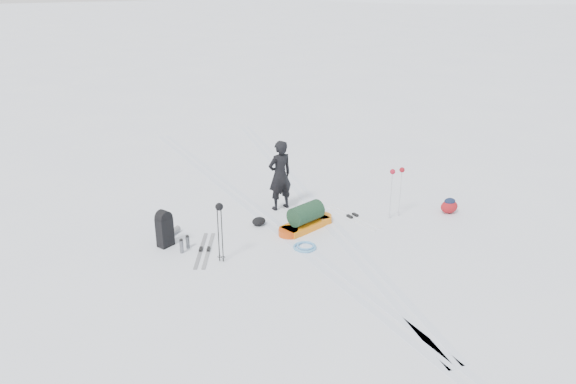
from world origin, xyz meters
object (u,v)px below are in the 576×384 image
(expedition_rucksack, at_px, (166,228))
(ski_poles_black, at_px, (219,214))
(pulk_sled, at_px, (306,219))
(skier, at_px, (280,175))

(expedition_rucksack, distance_m, ski_poles_black, 1.58)
(expedition_rucksack, height_order, ski_poles_black, ski_poles_black)
(pulk_sled, height_order, ski_poles_black, ski_poles_black)
(ski_poles_black, bearing_deg, pulk_sled, 2.90)
(skier, xyz_separation_m, expedition_rucksack, (-2.95, -0.74, -0.48))
(expedition_rucksack, xyz_separation_m, ski_poles_black, (0.81, -1.18, 0.65))
(expedition_rucksack, relative_size, ski_poles_black, 0.65)
(skier, distance_m, ski_poles_black, 2.88)
(skier, bearing_deg, expedition_rucksack, 5.81)
(skier, distance_m, pulk_sled, 1.41)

